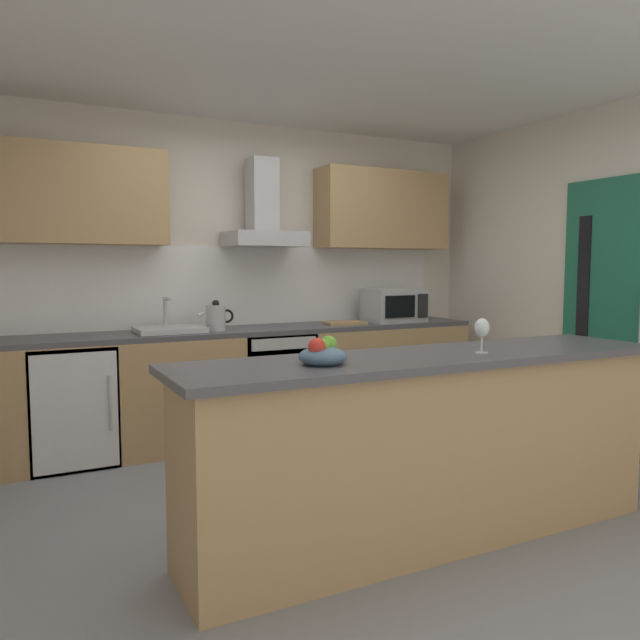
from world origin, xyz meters
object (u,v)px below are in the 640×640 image
oven (271,381)px  microwave (394,305)px  refrigerator (72,404)px  wine_glass (482,329)px  sink (169,329)px  range_hood (263,219)px  fruit_bowl (323,354)px  chopping_board (345,323)px  kettle (216,317)px

oven → microwave: 1.33m
oven → refrigerator: oven is taller
oven → microwave: microwave is taller
microwave → wine_glass: microwave is taller
sink → wine_glass: size_ratio=2.81×
sink → range_hood: 1.19m
fruit_bowl → oven: bearing=73.5°
oven → refrigerator: (-1.53, -0.00, -0.03)m
oven → range_hood: size_ratio=1.11×
fruit_bowl → chopping_board: size_ratio=0.65×
oven → fruit_bowl: bearing=-106.5°
range_hood → kettle: bearing=-160.8°
range_hood → fruit_bowl: bearing=-105.6°
sink → fruit_bowl: (0.17, -2.21, 0.08)m
wine_glass → chopping_board: (0.45, 2.23, -0.17)m
chopping_board → oven: bearing=178.0°
fruit_bowl → chopping_board: (1.33, 2.17, -0.10)m
sink → fruit_bowl: 2.22m
kettle → oven: bearing=4.1°
sink → kettle: bearing=-7.3°
kettle → range_hood: bearing=19.2°
wine_glass → sink: bearing=114.8°
refrigerator → chopping_board: (2.21, -0.02, 0.49)m
fruit_bowl → chopping_board: 2.55m
oven → kettle: size_ratio=2.77×
refrigerator → sink: sink is taller
microwave → sink: microwave is taller
oven → microwave: (1.19, -0.03, 0.59)m
oven → range_hood: bearing=90.0°
microwave → range_hood: range_hood is taller
wine_glass → oven: bearing=95.8°
refrigerator → sink: size_ratio=1.70×
wine_glass → fruit_bowl: wine_glass is taller
range_hood → refrigerator: bearing=-175.1°
sink → chopping_board: (1.50, -0.03, -0.02)m
oven → fruit_bowl: fruit_bowl is taller
sink → wine_glass: 2.50m
kettle → wine_glass: bearing=-72.6°
range_hood → wine_glass: bearing=-84.5°
oven → fruit_bowl: (-0.65, -2.20, 0.55)m
wine_glass → fruit_bowl: size_ratio=0.81×
kettle → wine_glass: same height
wine_glass → chopping_board: size_ratio=0.52×
microwave → range_hood: (-1.19, 0.16, 0.74)m
refrigerator → kettle: 1.21m
kettle → wine_glass: 2.33m
kettle → range_hood: 0.93m
oven → wine_glass: (0.23, -2.25, 0.63)m
range_hood → chopping_board: range_hood is taller
refrigerator → fruit_bowl: fruit_bowl is taller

